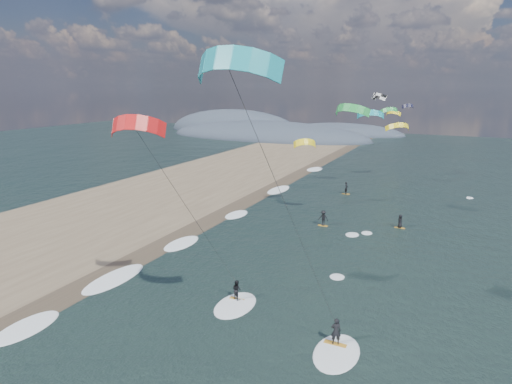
% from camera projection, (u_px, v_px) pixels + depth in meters
% --- Properties ---
extents(ground, '(260.00, 260.00, 0.00)m').
position_uv_depth(ground, '(182.00, 355.00, 24.91)').
color(ground, black).
rests_on(ground, ground).
extents(sand_strip, '(26.00, 240.00, 0.00)m').
position_uv_depth(sand_strip, '(45.00, 239.00, 43.76)').
color(sand_strip, brown).
rests_on(sand_strip, ground).
extents(wet_sand_strip, '(3.00, 240.00, 0.00)m').
position_uv_depth(wet_sand_strip, '(137.00, 259.00, 38.71)').
color(wet_sand_strip, '#382D23').
rests_on(wet_sand_strip, ground).
extents(coastal_hills, '(80.00, 41.00, 15.00)m').
position_uv_depth(coastal_hills, '(262.00, 134.00, 138.09)').
color(coastal_hills, '#3D4756').
rests_on(coastal_hills, ground).
extents(kitesurfer_near_a, '(7.70, 8.30, 17.31)m').
position_uv_depth(kitesurfer_near_a, '(252.00, 131.00, 19.74)').
color(kitesurfer_near_a, '#BA7F20').
rests_on(kitesurfer_near_a, ground).
extents(kitesurfer_near_b, '(6.87, 8.54, 14.23)m').
position_uv_depth(kitesurfer_near_b, '(172.00, 192.00, 26.55)').
color(kitesurfer_near_b, '#BA7F20').
rests_on(kitesurfer_near_b, ground).
extents(far_kitesurfers, '(10.23, 16.10, 1.80)m').
position_uv_depth(far_kitesurfers, '(345.00, 211.00, 50.34)').
color(far_kitesurfers, '#BA7F20').
rests_on(far_kitesurfers, ground).
extents(bg_kite_field, '(11.53, 62.25, 6.39)m').
position_uv_depth(bg_kite_field, '(381.00, 112.00, 69.40)').
color(bg_kite_field, gray).
rests_on(bg_kite_field, ground).
extents(shoreline_surf, '(2.40, 79.40, 0.11)m').
position_uv_depth(shoreline_surf, '(179.00, 244.00, 42.35)').
color(shoreline_surf, white).
rests_on(shoreline_surf, ground).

